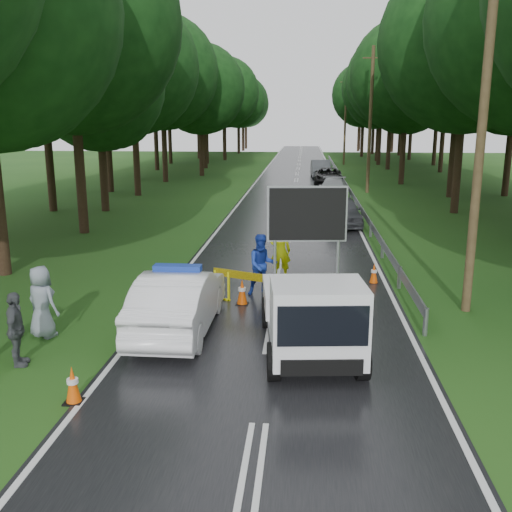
# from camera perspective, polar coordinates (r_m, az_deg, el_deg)

# --- Properties ---
(ground) EXTENTS (160.00, 160.00, 0.00)m
(ground) POSITION_cam_1_polar(r_m,az_deg,el_deg) (14.33, 1.75, -7.49)
(ground) COLOR #174012
(ground) RESTS_ON ground
(road) EXTENTS (7.00, 140.00, 0.02)m
(road) POSITION_cam_1_polar(r_m,az_deg,el_deg) (43.67, 3.93, 6.75)
(road) COLOR black
(road) RESTS_ON ground
(guardrail) EXTENTS (0.12, 60.06, 0.70)m
(guardrail) POSITION_cam_1_polar(r_m,az_deg,el_deg) (43.38, 8.86, 7.29)
(guardrail) COLOR gray
(guardrail) RESTS_ON ground
(utility_pole_near) EXTENTS (1.40, 0.24, 10.00)m
(utility_pole_near) POSITION_cam_1_polar(r_m,az_deg,el_deg) (16.01, 21.71, 12.33)
(utility_pole_near) COLOR #42331E
(utility_pole_near) RESTS_ON ground
(utility_pole_mid) EXTENTS (1.40, 0.24, 10.00)m
(utility_pole_mid) POSITION_cam_1_polar(r_m,az_deg,el_deg) (41.60, 11.36, 13.17)
(utility_pole_mid) COLOR #42331E
(utility_pole_mid) RESTS_ON ground
(utility_pole_far) EXTENTS (1.40, 0.24, 10.00)m
(utility_pole_far) POSITION_cam_1_polar(r_m,az_deg,el_deg) (67.51, 8.91, 13.31)
(utility_pole_far) COLOR #42331E
(utility_pole_far) RESTS_ON ground
(police_sedan) EXTENTS (1.65, 4.68, 1.69)m
(police_sedan) POSITION_cam_1_polar(r_m,az_deg,el_deg) (14.19, -7.74, -4.52)
(police_sedan) COLOR white
(police_sedan) RESTS_ON ground
(work_truck) EXTENTS (2.45, 4.70, 3.60)m
(work_truck) POSITION_cam_1_polar(r_m,az_deg,el_deg) (12.70, 5.53, -5.68)
(work_truck) COLOR gray
(work_truck) RESTS_ON ground
(barrier) EXTENTS (2.15, 0.94, 0.96)m
(barrier) POSITION_cam_1_polar(r_m,az_deg,el_deg) (16.04, -0.70, -2.46)
(barrier) COLOR yellow
(barrier) RESTS_ON ground
(officer) EXTENTS (0.72, 0.51, 1.87)m
(officer) POSITION_cam_1_polar(r_m,az_deg,el_deg) (18.69, 2.45, 0.51)
(officer) COLOR #ECFF0D
(officer) RESTS_ON ground
(civilian) EXTENTS (1.06, 0.92, 1.84)m
(civilian) POSITION_cam_1_polar(r_m,az_deg,el_deg) (16.94, 0.64, -0.89)
(civilian) COLOR #1935A3
(civilian) RESTS_ON ground
(bystander_mid) EXTENTS (0.63, 1.03, 1.63)m
(bystander_mid) POSITION_cam_1_polar(r_m,az_deg,el_deg) (13.15, -22.88, -6.79)
(bystander_mid) COLOR #474A4F
(bystander_mid) RESTS_ON ground
(bystander_right) EXTENTS (1.01, 0.86, 1.76)m
(bystander_right) POSITION_cam_1_polar(r_m,az_deg,el_deg) (14.60, -20.63, -4.32)
(bystander_right) COLOR gray
(bystander_right) RESTS_ON ground
(queue_car_first) EXTENTS (1.94, 4.23, 1.41)m
(queue_car_first) POSITION_cam_1_polar(r_m,az_deg,el_deg) (28.60, 8.63, 4.45)
(queue_car_first) COLOR #3B3D42
(queue_car_first) RESTS_ON ground
(queue_car_second) EXTENTS (2.20, 4.65, 1.31)m
(queue_car_second) POSITION_cam_1_polar(r_m,az_deg,el_deg) (38.24, 7.72, 6.67)
(queue_car_second) COLOR #929599
(queue_car_second) RESTS_ON ground
(queue_car_third) EXTENTS (2.33, 4.85, 1.33)m
(queue_car_third) POSITION_cam_1_polar(r_m,az_deg,el_deg) (46.54, 7.24, 7.91)
(queue_car_third) COLOR black
(queue_car_third) RESTS_ON ground
(queue_car_fourth) EXTENTS (1.85, 4.77, 1.55)m
(queue_car_fourth) POSITION_cam_1_polar(r_m,az_deg,el_deg) (52.49, 6.48, 8.67)
(queue_car_fourth) COLOR #404347
(queue_car_fourth) RESTS_ON ground
(cone_near_left) EXTENTS (0.34, 0.34, 0.73)m
(cone_near_left) POSITION_cam_1_polar(r_m,az_deg,el_deg) (11.32, -17.85, -12.19)
(cone_near_left) COLOR black
(cone_near_left) RESTS_ON ground
(cone_center) EXTENTS (0.36, 0.36, 0.76)m
(cone_center) POSITION_cam_1_polar(r_m,az_deg,el_deg) (16.17, -1.40, -3.63)
(cone_center) COLOR black
(cone_center) RESTS_ON ground
(cone_far) EXTENTS (0.31, 0.31, 0.65)m
(cone_far) POSITION_cam_1_polar(r_m,az_deg,el_deg) (16.58, 5.40, -3.46)
(cone_far) COLOR black
(cone_far) RESTS_ON ground
(cone_left_mid) EXTENTS (0.31, 0.31, 0.66)m
(cone_left_mid) POSITION_cam_1_polar(r_m,az_deg,el_deg) (17.08, -9.25, -3.04)
(cone_left_mid) COLOR black
(cone_left_mid) RESTS_ON ground
(cone_right) EXTENTS (0.32, 0.32, 0.68)m
(cone_right) POSITION_cam_1_polar(r_m,az_deg,el_deg) (18.64, 11.71, -1.72)
(cone_right) COLOR black
(cone_right) RESTS_ON ground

